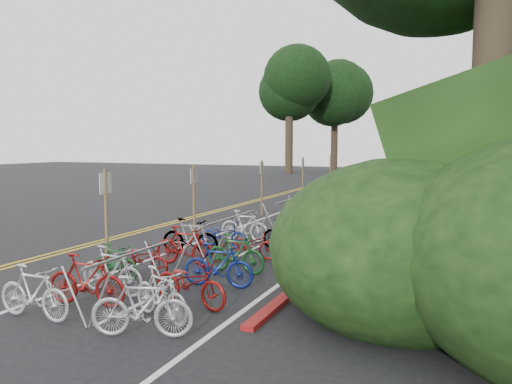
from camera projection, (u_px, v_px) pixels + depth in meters
ground at (74, 271)px, 12.61m from camera, size 120.00×120.00×0.00m
road_markings at (254, 218)px, 21.61m from camera, size 7.47×80.00×0.01m
red_curb at (380, 218)px, 21.37m from camera, size 0.25×28.00×0.10m
bike_rack_front at (131, 268)px, 9.76m from camera, size 1.11×2.66×1.09m
bike_racks_rest at (326, 195)px, 23.26m from camera, size 1.14×23.00×1.17m
signpost_near at (106, 215)px, 12.01m from camera, size 0.08×0.40×2.63m
signposts_rest at (284, 180)px, 25.06m from camera, size 0.08×18.40×2.50m
bike_front at (116, 262)px, 11.83m from camera, size 0.62×1.48×0.86m
bike_valet at (187, 258)px, 11.99m from camera, size 3.26×9.96×1.07m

